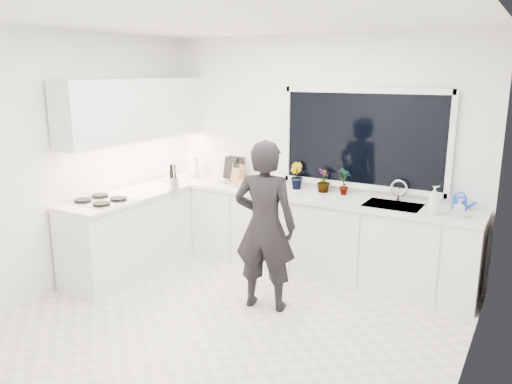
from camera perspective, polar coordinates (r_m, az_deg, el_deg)
The scene contains 25 objects.
floor at distance 4.88m, azimuth -2.51°, elevation -14.32°, with size 4.00×3.50×0.02m, color beige.
wall_back at distance 5.94m, azimuth 6.63°, elevation 4.53°, with size 4.00×0.02×2.70m, color white.
wall_left at distance 5.75m, azimuth -19.77°, elevation 3.52°, with size 0.02×3.50×2.70m, color white.
wall_right at distance 3.75m, azimuth 24.05°, elevation -1.90°, with size 0.02×3.50×2.70m, color white.
ceiling at distance 4.34m, azimuth -2.90°, elevation 19.33°, with size 4.00×3.50×0.02m, color white.
window at distance 5.67m, azimuth 12.12°, elevation 5.93°, with size 1.80×0.02×1.00m, color black.
base_cabinets_back at distance 5.88m, azimuth 5.16°, elevation -4.66°, with size 3.92×0.58×0.88m, color white.
base_cabinets_left at distance 5.94m, azimuth -14.37°, elevation -4.84°, with size 0.58×1.60×0.88m, color white.
countertop_back at distance 5.75m, azimuth 5.21°, elevation -0.32°, with size 3.94×0.62×0.04m, color silver.
countertop_left at distance 5.82m, azimuth -14.63°, elevation -0.53°, with size 0.62×1.60×0.04m, color silver.
upper_cabinets at distance 6.00m, azimuth -13.62°, elevation 9.15°, with size 0.34×2.10×0.70m, color white.
sink at distance 5.42m, azimuth 15.34°, elevation -1.95°, with size 0.58×0.42×0.14m, color silver.
faucet at distance 5.57m, azimuth 16.00°, elevation 0.12°, with size 0.03×0.03×0.22m, color silver.
stovetop at distance 5.59m, azimuth -17.32°, elevation -0.91°, with size 0.56×0.48×0.03m, color black.
person at distance 4.79m, azimuth 1.01°, elevation -3.91°, with size 0.61×0.40×1.67m, color black.
pizza_tray at distance 6.10m, azimuth -1.79°, elevation 0.89°, with size 0.49×0.37×0.03m, color silver.
pizza at distance 6.10m, azimuth -1.79°, elevation 1.04°, with size 0.45×0.32×0.01m, color red.
watering_can at distance 5.42m, azimuth 22.23°, elevation -1.20°, with size 0.14×0.14×0.13m, color blue.
paper_towel_roll at distance 6.63m, azimuth -7.05°, elevation 2.83°, with size 0.11×0.11×0.26m, color white.
knife_block at distance 6.30m, azimuth -2.08°, elevation 2.17°, with size 0.13×0.10×0.22m, color #986346.
utensil_crock at distance 5.91m, azimuth -9.44°, elevation 0.93°, with size 0.13×0.13×0.16m, color silver.
picture_frame_large at distance 6.47m, azimuth -2.98°, elevation 2.74°, with size 0.22×0.02×0.28m, color black.
picture_frame_small at distance 6.43m, azimuth -2.37°, elevation 2.76°, with size 0.25×0.02×0.30m, color black.
herb_plants at distance 5.80m, azimuth 7.21°, elevation 1.51°, with size 0.82×0.21×0.32m.
soap_bottles at distance 5.13m, azimuth 20.34°, elevation -1.13°, with size 0.37×0.15×0.28m.
Camera 1 is at (2.36, -3.61, 2.27)m, focal length 35.00 mm.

